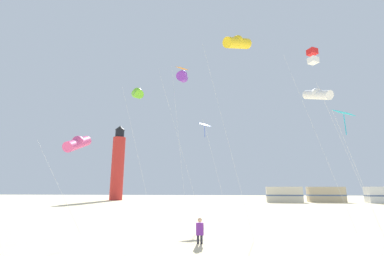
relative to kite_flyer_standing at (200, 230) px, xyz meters
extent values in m
cube|color=#722D99|center=(0.01, -0.08, 0.07)|extent=(0.36, 0.26, 0.52)
sphere|color=#D8A87F|center=(0.01, -0.08, 0.45)|extent=(0.20, 0.20, 0.20)
cylinder|color=#2D2D38|center=(0.07, 0.11, -0.17)|extent=(0.17, 0.37, 0.13)
cylinder|color=#2D2D38|center=(0.05, 0.27, -0.40)|extent=(0.11, 0.11, 0.42)
cylinder|color=#2D2D38|center=(-0.09, 0.09, -0.17)|extent=(0.17, 0.37, 0.13)
cylinder|color=#2D2D38|center=(-0.11, 0.25, -0.40)|extent=(0.11, 0.11, 0.42)
cylinder|color=silver|center=(7.54, 1.14, 2.59)|extent=(1.59, 0.15, 6.41)
cube|color=#1EB2D1|center=(7.60, 1.93, 5.79)|extent=(1.22, 1.22, 0.40)
cylinder|color=#1EB2D1|center=(7.60, 1.93, 5.14)|extent=(0.04, 0.04, 1.10)
cylinder|color=silver|center=(-5.17, 6.17, 4.42)|extent=(2.44, 1.27, 10.08)
cylinder|color=#72D12D|center=(-5.80, 7.39, 9.46)|extent=(1.77, 2.54, 1.48)
sphere|color=#72D12D|center=(-5.80, 7.39, 9.61)|extent=(0.76, 0.76, 0.76)
cylinder|color=silver|center=(1.23, 2.22, 5.31)|extent=(2.55, 2.11, 11.85)
cylinder|color=yellow|center=(2.27, 3.49, 11.24)|extent=(2.13, 2.37, 1.48)
sphere|color=yellow|center=(2.27, 3.49, 11.39)|extent=(0.76, 0.76, 0.76)
cylinder|color=silver|center=(9.11, 5.58, 4.06)|extent=(3.42, 1.64, 9.35)
cylinder|color=white|center=(8.30, 7.29, 8.74)|extent=(1.70, 2.55, 1.48)
sphere|color=white|center=(8.30, 7.29, 8.89)|extent=(0.76, 0.76, 0.76)
cylinder|color=silver|center=(-2.53, 8.74, 5.98)|extent=(1.48, 0.23, 13.18)
cube|color=orange|center=(-2.42, 9.47, 12.57)|extent=(1.22, 1.22, 0.40)
cylinder|color=orange|center=(-2.42, 9.47, 11.92)|extent=(0.04, 0.04, 1.10)
cylinder|color=silver|center=(-1.69, 4.29, 4.73)|extent=(3.13, 0.22, 10.69)
cylinder|color=purple|center=(-1.79, 5.84, 10.07)|extent=(0.87, 2.54, 1.48)
sphere|color=purple|center=(-1.79, 5.84, 10.22)|extent=(0.76, 0.76, 0.76)
cylinder|color=silver|center=(0.42, 10.90, 3.59)|extent=(1.99, 2.00, 8.41)
cube|color=blue|center=(-0.57, 11.89, 7.79)|extent=(1.22, 1.22, 0.40)
cylinder|color=blue|center=(-0.57, 11.89, 7.14)|extent=(0.04, 0.04, 1.10)
cylinder|color=silver|center=(-8.54, 2.18, 2.08)|extent=(3.38, 0.02, 5.39)
cylinder|color=#E54C8C|center=(-8.54, 3.87, 4.77)|extent=(0.70, 2.50, 1.48)
sphere|color=#E54C8C|center=(-8.54, 3.87, 4.92)|extent=(0.76, 0.76, 0.76)
cylinder|color=silver|center=(7.13, 5.12, 5.45)|extent=(2.75, 1.75, 12.14)
cube|color=red|center=(7.99, 6.49, 11.87)|extent=(0.82, 0.82, 0.44)
cube|color=white|center=(7.99, 6.49, 11.17)|extent=(0.82, 0.82, 0.44)
cylinder|color=red|center=(-22.66, 44.92, 6.39)|extent=(2.80, 2.80, 14.00)
cylinder|color=black|center=(-22.66, 44.92, 14.29)|extent=(2.00, 2.00, 1.80)
cone|color=black|center=(-22.66, 44.92, 15.69)|extent=(2.20, 2.20, 1.00)
cube|color=beige|center=(12.15, 39.97, 0.79)|extent=(6.58, 2.85, 2.80)
cube|color=#4C608C|center=(12.15, 39.97, 0.65)|extent=(6.62, 2.89, 0.24)
cube|color=#C6B28C|center=(19.97, 41.06, 0.79)|extent=(6.46, 2.47, 2.80)
cube|color=#4C608C|center=(19.97, 41.06, 0.65)|extent=(6.50, 2.51, 0.24)
camera|label=1|loc=(1.16, -12.54, 1.82)|focal=24.71mm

